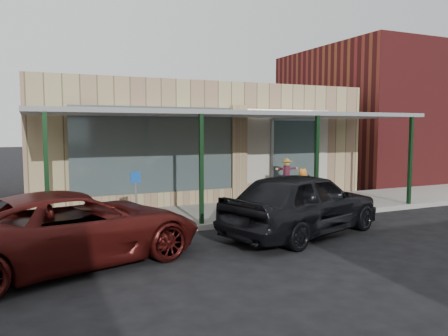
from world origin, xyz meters
name	(u,v)px	position (x,y,z in m)	size (l,w,h in m)	color
ground	(307,241)	(0.00, 0.00, 0.00)	(120.00, 120.00, 0.00)	black
sidewalk	(239,211)	(0.00, 3.60, 0.07)	(40.00, 3.20, 0.15)	gray
storefront	(189,142)	(0.00, 8.16, 2.09)	(12.00, 6.25, 4.20)	tan
awning	(240,115)	(0.00, 3.56, 3.01)	(12.00, 3.00, 3.04)	slate
block_buildings_near	(224,102)	(2.01, 9.20, 3.77)	(61.00, 8.00, 8.00)	maroon
barrel_scarecrow	(286,186)	(2.18, 4.36, 0.65)	(0.89, 0.68, 1.48)	#4E361F
barrel_pumpkin	(289,199)	(1.50, 3.11, 0.42)	(0.85, 0.85, 0.77)	#4E361F
handicap_sign	(136,191)	(-3.42, 2.54, 1.05)	(0.27, 0.13, 1.39)	gray
parked_sedan	(303,203)	(0.27, 0.60, 0.79)	(5.02, 3.31, 1.59)	black
car_maroon	(73,228)	(-5.13, 0.45, 0.71)	(2.37, 5.14, 1.43)	#440F0D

